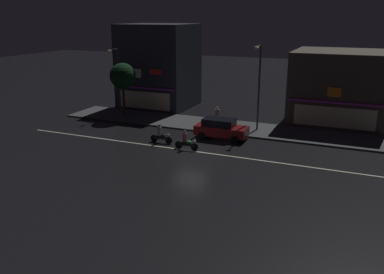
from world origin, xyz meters
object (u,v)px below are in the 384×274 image
object	(u,v)px
parked_car_near_kerb	(221,128)
motorcycle_following	(161,135)
motorcycle_lead	(186,142)
traffic_cone	(210,134)
streetlamp_west	(117,75)
streetlamp_mid	(259,81)
pedestrian_on_sidewalk	(217,118)

from	to	relation	value
parked_car_near_kerb	motorcycle_following	distance (m)	5.03
motorcycle_lead	traffic_cone	xyz separation A→B (m)	(0.52, 3.77, -0.36)
streetlamp_west	parked_car_near_kerb	bearing A→B (deg)	-18.12
streetlamp_west	traffic_cone	world-z (taller)	streetlamp_west
traffic_cone	motorcycle_following	bearing A→B (deg)	-135.60
streetlamp_mid	pedestrian_on_sidewalk	size ratio (longest dim) A/B	3.86
pedestrian_on_sidewalk	motorcycle_lead	bearing A→B (deg)	-102.73
motorcycle_following	streetlamp_west	bearing A→B (deg)	148.22
streetlamp_mid	motorcycle_lead	xyz separation A→B (m)	(-3.70, -6.97, -3.84)
streetlamp_west	parked_car_near_kerb	world-z (taller)	streetlamp_west
streetlamp_west	motorcycle_lead	xyz separation A→B (m)	(11.00, -7.85, -3.41)
pedestrian_on_sidewalk	motorcycle_following	xyz separation A→B (m)	(-2.81, -5.54, -0.39)
pedestrian_on_sidewalk	streetlamp_west	bearing A→B (deg)	161.82
streetlamp_mid	motorcycle_following	size ratio (longest dim) A/B	3.88
pedestrian_on_sidewalk	motorcycle_lead	distance (m)	6.33
streetlamp_mid	motorcycle_following	bearing A→B (deg)	-135.22
streetlamp_west	streetlamp_mid	size ratio (longest dim) A/B	0.89
streetlamp_west	motorcycle_lead	world-z (taller)	streetlamp_west
streetlamp_west	streetlamp_mid	xyz separation A→B (m)	(14.71, -0.89, 0.42)
streetlamp_west	traffic_cone	size ratio (longest dim) A/B	11.92
streetlamp_mid	parked_car_near_kerb	xyz separation A→B (m)	(-2.21, -3.20, -3.60)
streetlamp_mid	pedestrian_on_sidewalk	world-z (taller)	streetlamp_mid
motorcycle_lead	motorcycle_following	distance (m)	2.66
streetlamp_west	motorcycle_lead	size ratio (longest dim) A/B	3.45
traffic_cone	parked_car_near_kerb	bearing A→B (deg)	-0.26
parked_car_near_kerb	pedestrian_on_sidewalk	bearing A→B (deg)	115.81
streetlamp_west	pedestrian_on_sidewalk	bearing A→B (deg)	-7.82
motorcycle_following	traffic_cone	xyz separation A→B (m)	(3.07, 3.00, -0.36)
traffic_cone	motorcycle_lead	bearing A→B (deg)	-97.91
pedestrian_on_sidewalk	motorcycle_following	bearing A→B (deg)	-127.22
pedestrian_on_sidewalk	streetlamp_mid	bearing A→B (deg)	0.45
pedestrian_on_sidewalk	traffic_cone	world-z (taller)	pedestrian_on_sidewalk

